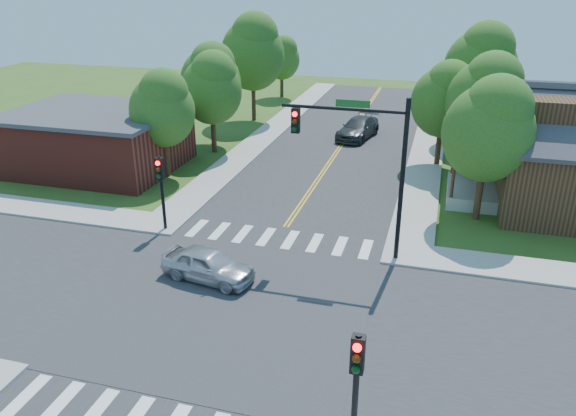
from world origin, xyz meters
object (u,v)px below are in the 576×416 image
(car_silver, at_px, (208,265))
(signal_mast_ne, at_px, (363,152))
(signal_pole_se, at_px, (356,373))
(signal_pole_nw, at_px, (161,180))
(car_dgrey, at_px, (358,129))

(car_silver, bearing_deg, signal_mast_ne, -45.70)
(signal_mast_ne, xyz_separation_m, car_silver, (-5.58, -3.83, -4.18))
(signal_pole_se, relative_size, signal_pole_nw, 1.00)
(signal_pole_se, distance_m, car_dgrey, 30.58)
(signal_pole_nw, relative_size, car_silver, 0.91)
(car_dgrey, bearing_deg, signal_mast_ne, -69.11)
(signal_mast_ne, relative_size, signal_pole_se, 1.89)
(signal_pole_se, height_order, signal_pole_nw, same)
(signal_pole_nw, distance_m, car_dgrey, 20.08)
(car_silver, bearing_deg, signal_pole_nw, 55.73)
(signal_mast_ne, distance_m, signal_pole_se, 11.55)
(signal_mast_ne, bearing_deg, signal_pole_se, -81.44)
(signal_pole_nw, bearing_deg, car_dgrey, 71.30)
(signal_pole_se, relative_size, car_silver, 0.91)
(signal_pole_nw, bearing_deg, signal_mast_ne, 0.07)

